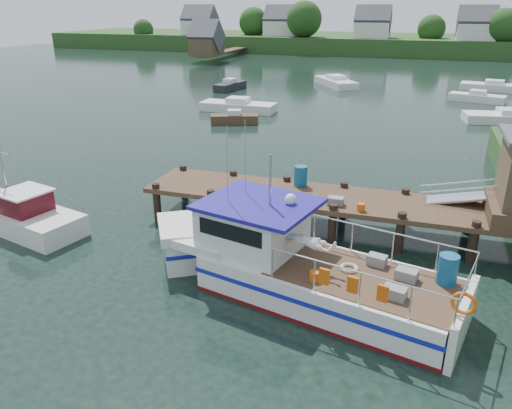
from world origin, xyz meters
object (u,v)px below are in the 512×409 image
(moored_c, at_px, (510,118))
(moored_rowboat, at_px, (234,118))
(moored_e, at_px, (230,86))
(moored_b, at_px, (477,97))
(moored_d, at_px, (335,82))
(dock, at_px, (463,190))
(moored_a, at_px, (238,106))
(moored_far, at_px, (494,87))
(work_boat, at_px, (17,214))
(lobster_boat, at_px, (289,263))

(moored_c, bearing_deg, moored_rowboat, -161.05)
(moored_c, height_order, moored_e, moored_e)
(moored_b, bearing_deg, moored_d, 139.31)
(dock, xyz_separation_m, moored_rowboat, (-15.34, 16.97, -1.85))
(moored_rowboat, relative_size, moored_e, 0.82)
(dock, bearing_deg, moored_e, 123.91)
(moored_d, distance_m, moored_e, 12.04)
(moored_b, relative_size, moored_d, 0.73)
(moored_a, distance_m, moored_e, 11.40)
(moored_a, bearing_deg, moored_d, 92.35)
(dock, bearing_deg, moored_rowboat, 132.12)
(moored_b, xyz_separation_m, moored_d, (-14.32, 5.59, 0.03))
(moored_far, distance_m, moored_a, 28.81)
(moored_b, height_order, moored_e, moored_e)
(moored_rowboat, bearing_deg, moored_e, 121.49)
(moored_c, xyz_separation_m, moored_d, (-16.08, 14.35, 0.04))
(moored_rowboat, relative_size, moored_d, 0.53)
(work_boat, relative_size, moored_c, 0.97)
(dock, distance_m, moored_d, 39.84)
(moored_c, relative_size, moored_e, 1.55)
(moored_a, distance_m, moored_c, 21.70)
(dock, bearing_deg, lobster_boat, -135.69)
(moored_a, bearing_deg, work_boat, -70.58)
(moored_c, bearing_deg, work_boat, -128.31)
(dock, xyz_separation_m, moored_a, (-16.66, 21.40, -1.80))
(moored_rowboat, distance_m, moored_far, 30.96)
(moored_far, height_order, moored_e, moored_e)
(moored_a, xyz_separation_m, moored_e, (-4.71, 10.38, 0.01))
(moored_far, relative_size, moored_c, 0.96)
(moored_rowboat, height_order, moored_a, moored_a)
(dock, relative_size, lobster_boat, 1.52)
(moored_b, distance_m, moored_e, 24.53)
(lobster_boat, xyz_separation_m, moored_b, (8.36, 37.69, -0.55))
(moored_rowboat, relative_size, moored_c, 0.53)
(moored_rowboat, distance_m, moored_a, 4.63)
(moored_rowboat, distance_m, moored_e, 16.00)
(moored_far, xyz_separation_m, moored_e, (-26.70, -8.22, 0.04))
(work_boat, xyz_separation_m, moored_rowboat, (1.77, 20.80, -0.18))
(lobster_boat, height_order, moored_e, lobster_boat)
(lobster_boat, relative_size, moored_a, 1.70)
(moored_a, height_order, moored_b, moored_a)
(moored_far, relative_size, moored_e, 1.49)
(moored_a, bearing_deg, moored_c, 26.90)
(dock, distance_m, moored_b, 32.80)
(work_boat, distance_m, moored_c, 35.37)
(lobster_boat, xyz_separation_m, moored_rowboat, (-10.13, 22.06, -0.57))
(moored_rowboat, height_order, moored_c, moored_c)
(moored_rowboat, relative_size, moored_a, 0.59)
(moored_b, bearing_deg, moored_far, 54.16)
(moored_rowboat, distance_m, moored_b, 24.21)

